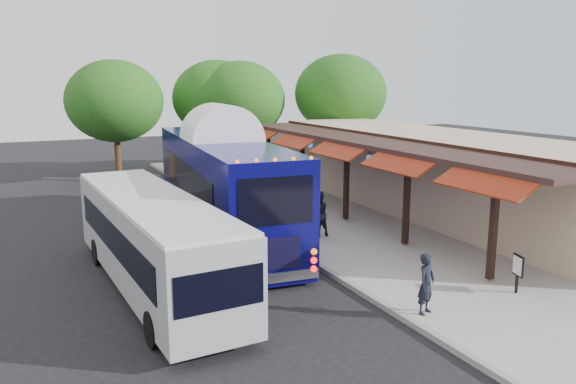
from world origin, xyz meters
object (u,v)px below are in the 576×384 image
coach_bus (222,181)px  city_bus (152,238)px  ped_a (426,284)px  sign_board (518,267)px  ped_b (318,214)px  ped_c (295,201)px  ped_d (255,172)px

coach_bus → city_bus: coach_bus is taller
ped_a → sign_board: 3.15m
ped_b → coach_bus: bearing=-39.0°
coach_bus → city_bus: (-3.62, -4.39, -0.65)m
city_bus → ped_b: bearing=16.2°
coach_bus → ped_c: bearing=3.9°
city_bus → ped_d: (8.47, 12.90, -0.59)m
ped_a → sign_board: size_ratio=1.43×
coach_bus → ped_a: size_ratio=8.22×
city_bus → ped_b: (6.65, 2.34, -0.49)m
sign_board → ped_a: bearing=-163.6°
ped_b → sign_board: 7.69m
coach_bus → ped_a: coach_bus is taller
coach_bus → ped_c: (3.04, -0.08, -1.03)m
ped_a → ped_b: (0.98, 7.38, 0.09)m
ped_a → ped_b: bearing=59.4°
ped_a → sign_board: (3.15, 0.00, -0.04)m
coach_bus → sign_board: (5.20, -9.43, -1.27)m
ped_a → ped_d: size_ratio=1.01×
ped_a → ped_c: bearing=60.9°
ped_b → sign_board: (2.17, -7.38, -0.13)m
ped_b → ped_a: bearing=77.6°
coach_bus → ped_a: 9.73m
city_bus → ped_b: size_ratio=5.94×
ped_b → sign_board: ped_b is taller
sign_board → ped_c: bearing=119.4°
coach_bus → ped_c: coach_bus is taller
city_bus → sign_board: (8.82, -5.04, -0.62)m
coach_bus → sign_board: coach_bus is taller
sign_board → coach_bus: bearing=135.2°
coach_bus → ped_a: bearing=-72.3°
ped_c → ped_d: ped_c is taller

